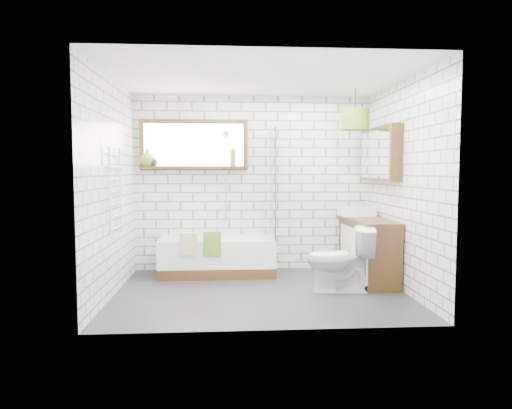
{
  "coord_description": "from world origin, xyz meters",
  "views": [
    {
      "loc": [
        -0.4,
        -5.29,
        1.44
      ],
      "look_at": [
        -0.03,
        0.25,
        1.02
      ],
      "focal_mm": 32.0,
      "sensor_mm": 36.0,
      "label": 1
    }
  ],
  "objects": [
    {
      "name": "towel_radiator",
      "position": [
        -1.66,
        0.0,
        1.2
      ],
      "size": [
        0.06,
        0.52,
        1.0
      ],
      "primitive_type": "cube",
      "color": "white",
      "rests_on": "wall_left"
    },
    {
      "name": "shower_screen",
      "position": [
        0.24,
        0.95,
        1.26
      ],
      "size": [
        0.02,
        0.72,
        1.5
      ],
      "primitive_type": "cube",
      "color": "white",
      "rests_on": "bathtub"
    },
    {
      "name": "wall_right",
      "position": [
        1.7,
        0.0,
        1.25
      ],
      "size": [
        0.01,
        2.6,
        2.5
      ],
      "primitive_type": "cube",
      "color": "white",
      "rests_on": "ground"
    },
    {
      "name": "wall_left",
      "position": [
        -1.7,
        0.0,
        1.25
      ],
      "size": [
        0.01,
        2.6,
        2.5
      ],
      "primitive_type": "cube",
      "color": "white",
      "rests_on": "ground"
    },
    {
      "name": "pendant",
      "position": [
        1.29,
        0.62,
        2.1
      ],
      "size": [
        0.37,
        0.37,
        0.27
      ],
      "primitive_type": "cylinder",
      "color": "#587723",
      "rests_on": "ceiling"
    },
    {
      "name": "ceiling",
      "position": [
        0.0,
        0.0,
        2.5
      ],
      "size": [
        3.4,
        2.6,
        0.01
      ],
      "primitive_type": "cube",
      "color": "white",
      "rests_on": "ground"
    },
    {
      "name": "wall_back",
      "position": [
        0.0,
        1.3,
        1.25
      ],
      "size": [
        3.4,
        0.01,
        2.5
      ],
      "primitive_type": "cube",
      "color": "white",
      "rests_on": "ground"
    },
    {
      "name": "wall_front",
      "position": [
        0.0,
        -1.3,
        1.25
      ],
      "size": [
        3.4,
        0.01,
        2.5
      ],
      "primitive_type": "cube",
      "color": "white",
      "rests_on": "ground"
    },
    {
      "name": "towel_beige",
      "position": [
        -0.89,
        0.61,
        0.49
      ],
      "size": [
        0.22,
        0.06,
        0.29
      ],
      "primitive_type": "cube",
      "color": "#C1B186",
      "rests_on": "bathtub"
    },
    {
      "name": "vanity",
      "position": [
        1.47,
        0.58,
        0.4
      ],
      "size": [
        0.46,
        1.41,
        0.81
      ],
      "primitive_type": "cube",
      "color": "#37210F",
      "rests_on": "floor"
    },
    {
      "name": "towel_green",
      "position": [
        -0.58,
        0.61,
        0.49
      ],
      "size": [
        0.23,
        0.06,
        0.32
      ],
      "primitive_type": "cube",
      "color": "#587723",
      "rests_on": "bathtub"
    },
    {
      "name": "bathtub",
      "position": [
        -0.52,
        0.95,
        0.25
      ],
      "size": [
        1.57,
        0.69,
        0.51
      ],
      "primitive_type": "cube",
      "color": "white",
      "rests_on": "floor"
    },
    {
      "name": "window",
      "position": [
        -0.85,
        1.26,
        1.8
      ],
      "size": [
        1.52,
        0.16,
        0.68
      ],
      "primitive_type": "cube",
      "color": "#37210F",
      "rests_on": "wall_back"
    },
    {
      "name": "mirror_cabinet",
      "position": [
        1.62,
        0.6,
        1.65
      ],
      "size": [
        0.16,
        1.2,
        0.7
      ],
      "primitive_type": "cube",
      "color": "#37210F",
      "rests_on": "wall_right"
    },
    {
      "name": "tap",
      "position": [
        1.57,
        0.92,
        0.94
      ],
      "size": [
        0.04,
        0.04,
        0.17
      ],
      "primitive_type": "cylinder",
      "rotation": [
        0.0,
        0.0,
        -0.29
      ],
      "color": "silver",
      "rests_on": "vanity"
    },
    {
      "name": "vase_olive",
      "position": [
        -1.5,
        1.23,
        1.6
      ],
      "size": [
        0.28,
        0.28,
        0.24
      ],
      "primitive_type": "imported",
      "rotation": [
        0.0,
        0.0,
        -0.21
      ],
      "color": "olive",
      "rests_on": "window"
    },
    {
      "name": "floor",
      "position": [
        0.0,
        0.0,
        -0.01
      ],
      "size": [
        3.4,
        2.6,
        0.01
      ],
      "primitive_type": "cube",
      "color": "#242427",
      "rests_on": "ground"
    },
    {
      "name": "bottle",
      "position": [
        -0.3,
        1.23,
        1.6
      ],
      "size": [
        0.09,
        0.09,
        0.24
      ],
      "primitive_type": "cylinder",
      "rotation": [
        0.0,
        0.0,
        -0.2
      ],
      "color": "olive",
      "rests_on": "window"
    },
    {
      "name": "toilet",
      "position": [
        0.94,
        -0.02,
        0.39
      ],
      "size": [
        0.51,
        0.8,
        0.78
      ],
      "primitive_type": "imported",
      "rotation": [
        0.0,
        0.0,
        -1.67
      ],
      "color": "white",
      "rests_on": "floor"
    },
    {
      "name": "shower_riser",
      "position": [
        -0.4,
        1.26,
        1.35
      ],
      "size": [
        0.02,
        0.02,
        1.3
      ],
      "primitive_type": "cylinder",
      "color": "silver",
      "rests_on": "wall_back"
    },
    {
      "name": "basin",
      "position": [
        1.41,
        0.92,
        0.87
      ],
      "size": [
        0.45,
        0.39,
        0.13
      ],
      "primitive_type": "cube",
      "color": "white",
      "rests_on": "vanity"
    },
    {
      "name": "vase_dark",
      "position": [
        -1.44,
        1.23,
        1.57
      ],
      "size": [
        0.21,
        0.21,
        0.18
      ],
      "primitive_type": "imported",
      "rotation": [
        0.0,
        0.0,
        0.3
      ],
      "color": "black",
      "rests_on": "window"
    }
  ]
}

